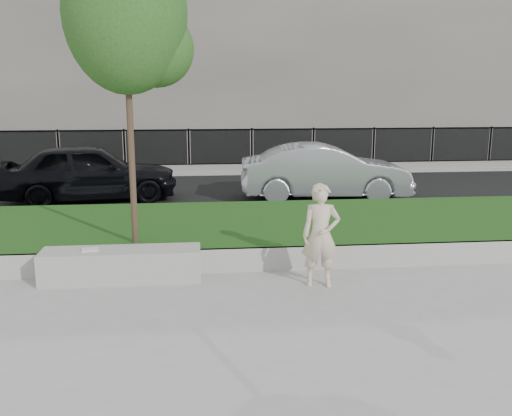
{
  "coord_description": "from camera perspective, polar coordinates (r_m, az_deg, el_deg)",
  "views": [
    {
      "loc": [
        -0.32,
        -7.94,
        2.97
      ],
      "look_at": [
        0.63,
        1.2,
        1.04
      ],
      "focal_mm": 40.0,
      "sensor_mm": 36.0,
      "label": 1
    }
  ],
  "objects": [
    {
      "name": "grass_bank",
      "position": [
        11.29,
        -4.11,
        -2.36
      ],
      "size": [
        34.0,
        4.0,
        0.4
      ],
      "primitive_type": "cube",
      "color": "#17390E",
      "rests_on": "ground"
    },
    {
      "name": "far_pavement",
      "position": [
        21.15,
        -5.01,
        3.91
      ],
      "size": [
        34.0,
        3.0,
        0.12
      ],
      "primitive_type": "cube",
      "color": "gray",
      "rests_on": "ground"
    },
    {
      "name": "car_silver",
      "position": [
        15.42,
        6.9,
        3.62
      ],
      "size": [
        4.58,
        1.85,
        1.48
      ],
      "primitive_type": "imported",
      "rotation": [
        0.0,
        0.0,
        1.51
      ],
      "color": "#94969C",
      "rests_on": "street"
    },
    {
      "name": "book",
      "position": [
        9.22,
        -16.28,
        -4.02
      ],
      "size": [
        0.28,
        0.23,
        0.03
      ],
      "primitive_type": "cube",
      "rotation": [
        0.0,
        0.0,
        0.2
      ],
      "color": "beige",
      "rests_on": "stone_bench"
    },
    {
      "name": "building_facade",
      "position": [
        28.02,
        -5.47,
        15.96
      ],
      "size": [
        34.0,
        10.0,
        10.0
      ],
      "primitive_type": "cube",
      "color": "#5C5851",
      "rests_on": "ground"
    },
    {
      "name": "young_tree",
      "position": [
        9.69,
        -12.45,
        17.94
      ],
      "size": [
        2.04,
        1.95,
        5.0
      ],
      "color": "#38281C",
      "rests_on": "grass_bank"
    },
    {
      "name": "street",
      "position": [
        16.71,
        -4.73,
        1.66
      ],
      "size": [
        34.0,
        7.0,
        0.04
      ],
      "primitive_type": "cube",
      "color": "black",
      "rests_on": "ground"
    },
    {
      "name": "car_dark",
      "position": [
        15.67,
        -16.3,
        3.46
      ],
      "size": [
        4.74,
        2.48,
        1.54
      ],
      "primitive_type": "imported",
      "rotation": [
        0.0,
        0.0,
        1.72
      ],
      "color": "black",
      "rests_on": "street"
    },
    {
      "name": "ground",
      "position": [
        8.49,
        -3.41,
        -8.63
      ],
      "size": [
        90.0,
        90.0,
        0.0
      ],
      "primitive_type": "plane",
      "color": "gray",
      "rests_on": "ground"
    },
    {
      "name": "grass_kerb",
      "position": [
        9.41,
        -3.71,
        -5.27
      ],
      "size": [
        34.0,
        0.08,
        0.4
      ],
      "primitive_type": "cube",
      "color": "gray",
      "rests_on": "ground"
    },
    {
      "name": "stone_bench",
      "position": [
        9.24,
        -13.28,
        -5.56
      ],
      "size": [
        2.47,
        0.62,
        0.5
      ],
      "primitive_type": "cube",
      "color": "gray",
      "rests_on": "ground"
    },
    {
      "name": "man",
      "position": [
        8.67,
        6.49,
        -2.75
      ],
      "size": [
        0.62,
        0.46,
        1.58
      ],
      "primitive_type": "imported",
      "rotation": [
        0.0,
        0.0,
        -0.14
      ],
      "color": "beige",
      "rests_on": "ground"
    },
    {
      "name": "iron_fence",
      "position": [
        20.09,
        -4.98,
        4.88
      ],
      "size": [
        32.0,
        0.3,
        1.5
      ],
      "color": "slate",
      "rests_on": "far_pavement"
    }
  ]
}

